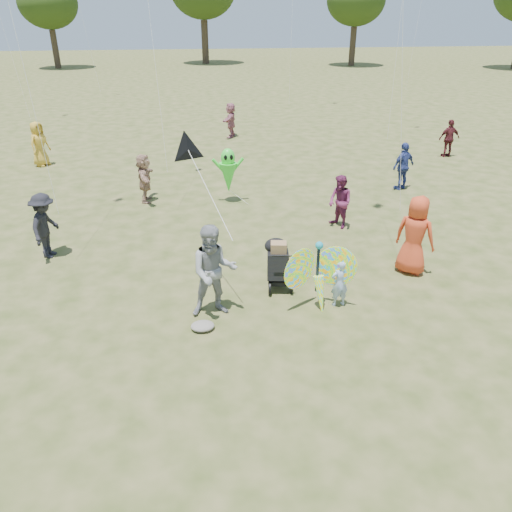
{
  "coord_description": "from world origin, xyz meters",
  "views": [
    {
      "loc": [
        -1.57,
        -7.48,
        5.58
      ],
      "look_at": [
        -0.2,
        1.5,
        1.1
      ],
      "focal_mm": 35.0,
      "sensor_mm": 36.0,
      "label": 1
    }
  ],
  "objects_px": {
    "crowd_c": "(403,166)",
    "crowd_d": "(145,178)",
    "crowd_j": "(231,120)",
    "jogging_stroller": "(277,261)",
    "crowd_b": "(45,226)",
    "alien_kite": "(228,172)",
    "child_girl": "(340,283)",
    "crowd_e": "(340,202)",
    "adult_man": "(214,271)",
    "crowd_h": "(449,138)",
    "crowd_a": "(415,235)",
    "butterfly_kite": "(319,276)",
    "crowd_g": "(39,144)"
  },
  "relations": [
    {
      "from": "crowd_e",
      "to": "crowd_g",
      "type": "height_order",
      "value": "crowd_g"
    },
    {
      "from": "crowd_j",
      "to": "jogging_stroller",
      "type": "relative_size",
      "value": 1.48
    },
    {
      "from": "crowd_a",
      "to": "alien_kite",
      "type": "xyz_separation_m",
      "value": [
        -3.76,
        5.48,
        0.03
      ]
    },
    {
      "from": "crowd_b",
      "to": "crowd_g",
      "type": "distance_m",
      "value": 8.86
    },
    {
      "from": "jogging_stroller",
      "to": "butterfly_kite",
      "type": "distance_m",
      "value": 1.24
    },
    {
      "from": "child_girl",
      "to": "crowd_g",
      "type": "distance_m",
      "value": 14.73
    },
    {
      "from": "crowd_a",
      "to": "crowd_j",
      "type": "xyz_separation_m",
      "value": [
        -2.71,
        14.66,
        -0.13
      ]
    },
    {
      "from": "crowd_a",
      "to": "adult_man",
      "type": "bearing_deg",
      "value": 57.61
    },
    {
      "from": "crowd_b",
      "to": "alien_kite",
      "type": "xyz_separation_m",
      "value": [
        4.86,
        3.32,
        0.14
      ]
    },
    {
      "from": "butterfly_kite",
      "to": "alien_kite",
      "type": "xyz_separation_m",
      "value": [
        -1.16,
        6.69,
        0.24
      ]
    },
    {
      "from": "crowd_h",
      "to": "jogging_stroller",
      "type": "xyz_separation_m",
      "value": [
        -9.2,
        -9.78,
        -0.16
      ]
    },
    {
      "from": "crowd_h",
      "to": "crowd_c",
      "type": "bearing_deg",
      "value": 43.22
    },
    {
      "from": "crowd_j",
      "to": "crowd_d",
      "type": "bearing_deg",
      "value": -4.09
    },
    {
      "from": "child_girl",
      "to": "crowd_d",
      "type": "relative_size",
      "value": 0.68
    },
    {
      "from": "crowd_j",
      "to": "alien_kite",
      "type": "xyz_separation_m",
      "value": [
        -1.05,
        -9.18,
        0.16
      ]
    },
    {
      "from": "crowd_c",
      "to": "crowd_d",
      "type": "distance_m",
      "value": 8.68
    },
    {
      "from": "crowd_a",
      "to": "butterfly_kite",
      "type": "height_order",
      "value": "crowd_a"
    },
    {
      "from": "child_girl",
      "to": "adult_man",
      "type": "relative_size",
      "value": 0.55
    },
    {
      "from": "crowd_b",
      "to": "crowd_j",
      "type": "xyz_separation_m",
      "value": [
        5.91,
        12.5,
        -0.01
      ]
    },
    {
      "from": "crowd_a",
      "to": "crowd_g",
      "type": "bearing_deg",
      "value": -1.07
    },
    {
      "from": "crowd_c",
      "to": "crowd_e",
      "type": "height_order",
      "value": "crowd_c"
    },
    {
      "from": "crowd_d",
      "to": "crowd_e",
      "type": "xyz_separation_m",
      "value": [
        5.53,
        -3.01,
        -0.02
      ]
    },
    {
      "from": "child_girl",
      "to": "adult_man",
      "type": "height_order",
      "value": "adult_man"
    },
    {
      "from": "child_girl",
      "to": "alien_kite",
      "type": "xyz_separation_m",
      "value": [
        -1.62,
        6.69,
        0.44
      ]
    },
    {
      "from": "adult_man",
      "to": "crowd_a",
      "type": "xyz_separation_m",
      "value": [
        4.71,
        1.13,
        -0.03
      ]
    },
    {
      "from": "child_girl",
      "to": "alien_kite",
      "type": "height_order",
      "value": "alien_kite"
    },
    {
      "from": "crowd_j",
      "to": "jogging_stroller",
      "type": "distance_m",
      "value": 14.83
    },
    {
      "from": "crowd_c",
      "to": "alien_kite",
      "type": "distance_m",
      "value": 6.05
    },
    {
      "from": "adult_man",
      "to": "butterfly_kite",
      "type": "height_order",
      "value": "adult_man"
    },
    {
      "from": "jogging_stroller",
      "to": "alien_kite",
      "type": "distance_m",
      "value": 5.67
    },
    {
      "from": "adult_man",
      "to": "butterfly_kite",
      "type": "distance_m",
      "value": 2.13
    },
    {
      "from": "crowd_d",
      "to": "crowd_e",
      "type": "bearing_deg",
      "value": -117.17
    },
    {
      "from": "crowd_e",
      "to": "child_girl",
      "type": "bearing_deg",
      "value": -40.37
    },
    {
      "from": "crowd_c",
      "to": "crowd_h",
      "type": "xyz_separation_m",
      "value": [
        3.68,
        3.78,
        -0.04
      ]
    },
    {
      "from": "crowd_a",
      "to": "crowd_c",
      "type": "distance_m",
      "value": 6.27
    },
    {
      "from": "crowd_b",
      "to": "butterfly_kite",
      "type": "relative_size",
      "value": 0.95
    },
    {
      "from": "crowd_a",
      "to": "crowd_h",
      "type": "relative_size",
      "value": 1.21
    },
    {
      "from": "crowd_b",
      "to": "crowd_j",
      "type": "bearing_deg",
      "value": -12.3
    },
    {
      "from": "crowd_j",
      "to": "jogging_stroller",
      "type": "bearing_deg",
      "value": 16.72
    },
    {
      "from": "child_girl",
      "to": "crowd_e",
      "type": "relative_size",
      "value": 0.7
    },
    {
      "from": "crowd_b",
      "to": "alien_kite",
      "type": "bearing_deg",
      "value": -42.65
    },
    {
      "from": "child_girl",
      "to": "crowd_h",
      "type": "relative_size",
      "value": 0.69
    },
    {
      "from": "child_girl",
      "to": "crowd_b",
      "type": "distance_m",
      "value": 7.31
    },
    {
      "from": "adult_man",
      "to": "crowd_c",
      "type": "height_order",
      "value": "adult_man"
    },
    {
      "from": "jogging_stroller",
      "to": "crowd_j",
      "type": "bearing_deg",
      "value": 97.88
    },
    {
      "from": "crowd_e",
      "to": "crowd_h",
      "type": "bearing_deg",
      "value": 111.4
    },
    {
      "from": "crowd_g",
      "to": "crowd_h",
      "type": "relative_size",
      "value": 1.12
    },
    {
      "from": "crowd_g",
      "to": "jogging_stroller",
      "type": "distance_m",
      "value": 13.23
    },
    {
      "from": "crowd_e",
      "to": "alien_kite",
      "type": "height_order",
      "value": "alien_kite"
    },
    {
      "from": "crowd_c",
      "to": "crowd_g",
      "type": "relative_size",
      "value": 0.93
    }
  ]
}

